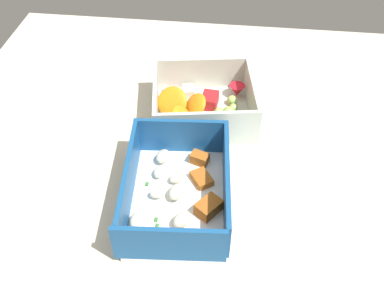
% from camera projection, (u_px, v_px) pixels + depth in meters
% --- Properties ---
extents(table_surface, '(0.80, 0.80, 0.02)m').
position_uv_depth(table_surface, '(188.00, 164.00, 0.66)').
color(table_surface, beige).
rests_on(table_surface, ground).
extents(pasta_container, '(0.20, 0.15, 0.06)m').
position_uv_depth(pasta_container, '(178.00, 192.00, 0.58)').
color(pasta_container, white).
rests_on(pasta_container, table_surface).
extents(fruit_bowl, '(0.17, 0.18, 0.06)m').
position_uv_depth(fruit_bowl, '(202.00, 105.00, 0.71)').
color(fruit_bowl, silver).
rests_on(fruit_bowl, table_surface).
extents(paper_cup_liner, '(0.04, 0.04, 0.02)m').
position_uv_depth(paper_cup_liner, '(248.00, 72.00, 0.80)').
color(paper_cup_liner, white).
rests_on(paper_cup_liner, table_surface).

